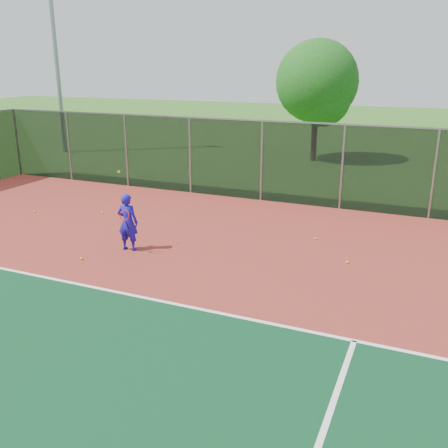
# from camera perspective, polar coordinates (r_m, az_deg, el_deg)

# --- Properties ---
(ground) EXTENTS (120.00, 120.00, 0.00)m
(ground) POSITION_cam_1_polar(r_m,az_deg,el_deg) (8.04, -4.35, -20.59)
(ground) COLOR #2B601B
(ground) RESTS_ON ground
(court_apron) EXTENTS (30.00, 20.00, 0.02)m
(court_apron) POSITION_cam_1_polar(r_m,az_deg,el_deg) (9.52, 1.35, -13.70)
(court_apron) COLOR maroon
(court_apron) RESTS_ON ground
(fence_back) EXTENTS (30.00, 0.06, 3.03)m
(fence_back) POSITION_cam_1_polar(r_m,az_deg,el_deg) (18.12, 13.36, 6.44)
(fence_back) COLOR black
(fence_back) RESTS_ON court_apron
(tennis_player) EXTENTS (0.63, 0.64, 2.22)m
(tennis_player) POSITION_cam_1_polar(r_m,az_deg,el_deg) (14.00, -10.95, 0.21)
(tennis_player) COLOR #1B12AD
(tennis_player) RESTS_ON court_apron
(practice_ball_2) EXTENTS (0.07, 0.07, 0.07)m
(practice_ball_2) POSITION_cam_1_polar(r_m,az_deg,el_deg) (18.73, -20.81, 1.35)
(practice_ball_2) COLOR #CBD118
(practice_ball_2) RESTS_ON court_apron
(practice_ball_3) EXTENTS (0.07, 0.07, 0.07)m
(practice_ball_3) POSITION_cam_1_polar(r_m,az_deg,el_deg) (15.02, 10.40, -1.66)
(practice_ball_3) COLOR #CBD118
(practice_ball_3) RESTS_ON court_apron
(practice_ball_4) EXTENTS (0.07, 0.07, 0.07)m
(practice_ball_4) POSITION_cam_1_polar(r_m,az_deg,el_deg) (13.45, 13.91, -4.25)
(practice_ball_4) COLOR #CBD118
(practice_ball_4) RESTS_ON court_apron
(practice_ball_5) EXTENTS (0.07, 0.07, 0.07)m
(practice_ball_5) POSITION_cam_1_polar(r_m,az_deg,el_deg) (17.91, -13.73, 1.30)
(practice_ball_5) COLOR #CBD118
(practice_ball_5) RESTS_ON court_apron
(practice_ball_7) EXTENTS (0.07, 0.07, 0.07)m
(practice_ball_7) POSITION_cam_1_polar(r_m,az_deg,el_deg) (13.82, -15.98, -3.81)
(practice_ball_7) COLOR #CBD118
(practice_ball_7) RESTS_ON court_apron
(floodlight_nw) EXTENTS (0.90, 0.40, 12.82)m
(floodlight_nw) POSITION_cam_1_polar(r_m,az_deg,el_deg) (31.16, -18.98, 20.97)
(floodlight_nw) COLOR gray
(floodlight_nw) RESTS_ON ground
(tree_back_left) EXTENTS (4.27, 4.27, 6.27)m
(tree_back_left) POSITION_cam_1_polar(r_m,az_deg,el_deg) (27.18, 10.75, 15.29)
(tree_back_left) COLOR #3A2215
(tree_back_left) RESTS_ON ground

